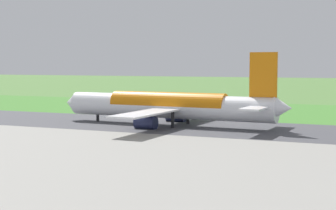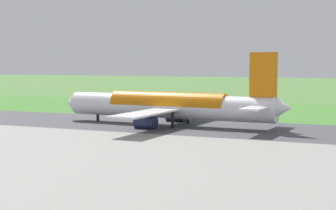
{
  "view_description": "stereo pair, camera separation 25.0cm",
  "coord_description": "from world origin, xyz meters",
  "views": [
    {
      "loc": [
        -37.49,
        103.51,
        13.53
      ],
      "look_at": [
        6.67,
        0.0,
        4.5
      ],
      "focal_mm": 55.38,
      "sensor_mm": 36.0,
      "label": 1
    },
    {
      "loc": [
        -37.72,
        103.41,
        13.53
      ],
      "look_at": [
        6.67,
        0.0,
        4.5
      ],
      "focal_mm": 55.38,
      "sensor_mm": 36.0,
      "label": 2
    }
  ],
  "objects": [
    {
      "name": "grass_verge_foreground",
      "position": [
        0.0,
        -31.26,
        0.02
      ],
      "size": [
        600.0,
        80.0,
        0.04
      ],
      "primitive_type": "cube",
      "color": "#478534",
      "rests_on": "ground"
    },
    {
      "name": "runway_asphalt",
      "position": [
        0.0,
        0.0,
        0.03
      ],
      "size": [
        600.0,
        28.13,
        0.06
      ],
      "primitive_type": "cube",
      "color": "#47474C",
      "rests_on": "ground"
    },
    {
      "name": "no_stopping_sign",
      "position": [
        -0.59,
        -35.64,
        1.44
      ],
      "size": [
        0.6,
        0.1,
        2.42
      ],
      "color": "slate",
      "rests_on": "ground"
    },
    {
      "name": "apron_concrete",
      "position": [
        0.0,
        50.46,
        0.03
      ],
      "size": [
        440.0,
        110.0,
        0.05
      ],
      "primitive_type": "cube",
      "color": "gray",
      "rests_on": "ground"
    },
    {
      "name": "traffic_cone_orange",
      "position": [
        4.62,
        -28.76,
        0.28
      ],
      "size": [
        0.4,
        0.4,
        0.55
      ],
      "primitive_type": "cone",
      "color": "orange",
      "rests_on": "ground"
    },
    {
      "name": "ground_plane",
      "position": [
        0.0,
        0.0,
        0.0
      ],
      "size": [
        800.0,
        800.0,
        0.0
      ],
      "primitive_type": "plane",
      "color": "#547F3D"
    },
    {
      "name": "airliner_main",
      "position": [
        6.29,
        0.02,
        4.35
      ],
      "size": [
        54.1,
        44.22,
        15.88
      ],
      "color": "white",
      "rests_on": "ground"
    }
  ]
}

